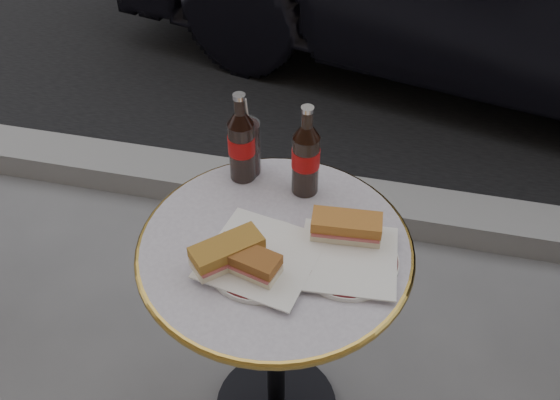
% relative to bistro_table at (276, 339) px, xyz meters
% --- Properties ---
extents(curb, '(40.00, 0.20, 0.12)m').
position_rel_bistro_table_xyz_m(curb, '(0.00, 0.90, -0.32)').
color(curb, gray).
rests_on(curb, ground).
extents(bistro_table, '(0.62, 0.62, 0.73)m').
position_rel_bistro_table_xyz_m(bistro_table, '(0.00, 0.00, 0.00)').
color(bistro_table, '#BAB2C4').
rests_on(bistro_table, ground).
extents(plate_left, '(0.31, 0.31, 0.01)m').
position_rel_bistro_table_xyz_m(plate_left, '(-0.02, -0.06, 0.37)').
color(plate_left, white).
rests_on(plate_left, bistro_table).
extents(plate_right, '(0.24, 0.24, 0.01)m').
position_rel_bistro_table_xyz_m(plate_right, '(0.17, -0.02, 0.37)').
color(plate_right, white).
rests_on(plate_right, bistro_table).
extents(sandwich_left_a, '(0.16, 0.16, 0.05)m').
position_rel_bistro_table_xyz_m(sandwich_left_a, '(-0.08, -0.09, 0.41)').
color(sandwich_left_a, '#A16E28').
rests_on(sandwich_left_a, plate_left).
extents(sandwich_left_b, '(0.16, 0.10, 0.05)m').
position_rel_bistro_table_xyz_m(sandwich_left_b, '(-0.04, -0.10, 0.40)').
color(sandwich_left_b, brown).
rests_on(sandwich_left_b, plate_left).
extents(sandwich_right, '(0.16, 0.08, 0.05)m').
position_rel_bistro_table_xyz_m(sandwich_right, '(0.15, 0.05, 0.40)').
color(sandwich_right, '#B36C2D').
rests_on(sandwich_right, plate_right).
extents(cola_bottle_left, '(0.08, 0.08, 0.24)m').
position_rel_bistro_table_xyz_m(cola_bottle_left, '(-0.13, 0.21, 0.49)').
color(cola_bottle_left, black).
rests_on(cola_bottle_left, bistro_table).
extents(cola_bottle_right, '(0.08, 0.08, 0.24)m').
position_rel_bistro_table_xyz_m(cola_bottle_right, '(0.03, 0.19, 0.49)').
color(cola_bottle_right, black).
rests_on(cola_bottle_right, bistro_table).
extents(cola_glass, '(0.07, 0.07, 0.15)m').
position_rel_bistro_table_xyz_m(cola_glass, '(-0.13, 0.23, 0.44)').
color(cola_glass, black).
rests_on(cola_glass, bistro_table).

